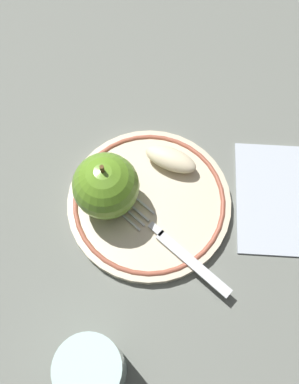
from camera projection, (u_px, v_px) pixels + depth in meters
ground_plane at (162, 207)px, 0.54m from camera, size 2.00×2.00×0.00m
plate at (150, 201)px, 0.54m from camera, size 0.20×0.20×0.02m
apple_red_whole at (106, 186)px, 0.49m from camera, size 0.08×0.08×0.09m
apple_slice_front at (171, 159)px, 0.54m from camera, size 0.07×0.04×0.02m
fork at (168, 242)px, 0.51m from camera, size 0.18×0.11×0.00m
drinking_glass at (93, 370)px, 0.42m from camera, size 0.06×0.06×0.09m
napkin_folded at (292, 198)px, 0.54m from camera, size 0.16×0.17×0.01m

